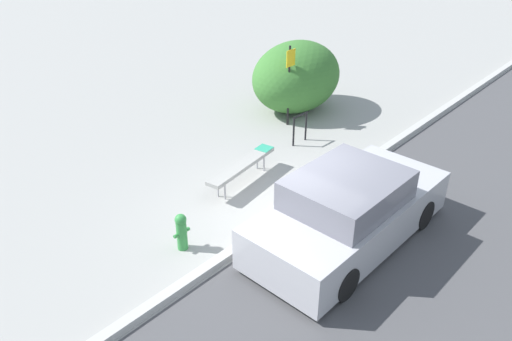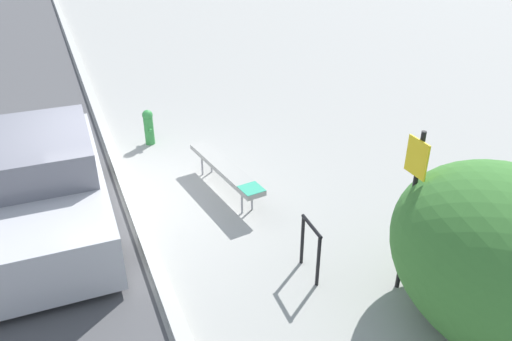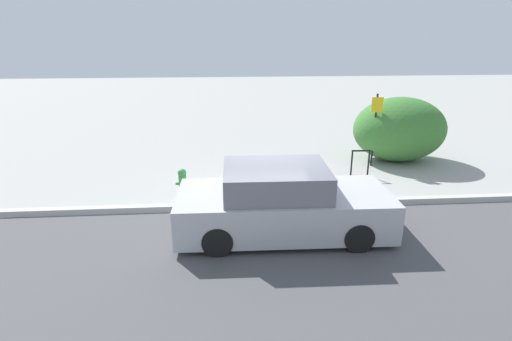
% 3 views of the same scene
% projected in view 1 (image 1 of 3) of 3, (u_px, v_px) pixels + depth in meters
% --- Properties ---
extents(ground_plane, '(60.00, 60.00, 0.00)m').
position_uv_depth(ground_plane, '(284.00, 220.00, 10.26)').
color(ground_plane, '#9E9E99').
extents(curb, '(60.00, 0.20, 0.13)m').
position_uv_depth(curb, '(284.00, 217.00, 10.23)').
color(curb, '#B7B7B2').
rests_on(curb, ground_plane).
extents(bench, '(2.23, 0.65, 0.53)m').
position_uv_depth(bench, '(242.00, 165.00, 11.33)').
color(bench, '#99999E').
rests_on(bench, ground_plane).
extents(bike_rack, '(0.55, 0.08, 0.83)m').
position_uv_depth(bike_rack, '(300.00, 126.00, 13.14)').
color(bike_rack, black).
rests_on(bike_rack, ground_plane).
extents(sign_post, '(0.36, 0.08, 2.30)m').
position_uv_depth(sign_post, '(289.00, 79.00, 13.72)').
color(sign_post, black).
rests_on(sign_post, ground_plane).
extents(fire_hydrant, '(0.36, 0.22, 0.77)m').
position_uv_depth(fire_hydrant, '(182.00, 231.00, 9.26)').
color(fire_hydrant, '#338C3F').
rests_on(fire_hydrant, ground_plane).
extents(shrub_hedge, '(3.03, 2.32, 2.10)m').
position_uv_depth(shrub_hedge, '(296.00, 77.00, 14.90)').
color(shrub_hedge, '#3D7A33').
rests_on(shrub_hedge, ground_plane).
extents(parked_car_near, '(4.44, 1.96, 1.48)m').
position_uv_depth(parked_car_near, '(349.00, 211.00, 9.35)').
color(parked_car_near, black).
rests_on(parked_car_near, ground_plane).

